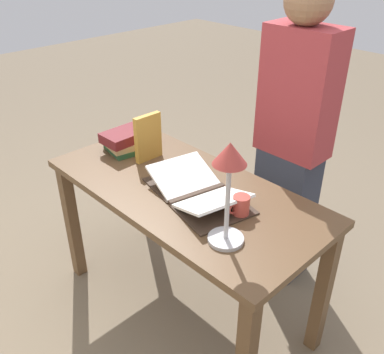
{
  "coord_description": "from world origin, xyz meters",
  "views": [
    {
      "loc": [
        -1.24,
        1.14,
        1.8
      ],
      "look_at": [
        -0.06,
        0.0,
        0.84
      ],
      "focal_mm": 40.0,
      "sensor_mm": 36.0,
      "label": 1
    }
  ],
  "objects_px": {
    "reading_lamp": "(229,174)",
    "person_reader": "(292,145)",
    "open_book": "(197,191)",
    "book_standing_upright": "(148,138)",
    "coffee_mug": "(241,206)",
    "book_stack_tall": "(128,140)"
  },
  "relations": [
    {
      "from": "reading_lamp",
      "to": "person_reader",
      "type": "height_order",
      "value": "person_reader"
    },
    {
      "from": "reading_lamp",
      "to": "open_book",
      "type": "bearing_deg",
      "value": -25.5
    },
    {
      "from": "book_standing_upright",
      "to": "coffee_mug",
      "type": "relative_size",
      "value": 2.4
    },
    {
      "from": "book_stack_tall",
      "to": "open_book",
      "type": "bearing_deg",
      "value": 174.03
    },
    {
      "from": "book_standing_upright",
      "to": "person_reader",
      "type": "xyz_separation_m",
      "value": [
        -0.49,
        -0.56,
        -0.06
      ]
    },
    {
      "from": "book_stack_tall",
      "to": "book_standing_upright",
      "type": "distance_m",
      "value": 0.18
    },
    {
      "from": "open_book",
      "to": "book_standing_upright",
      "type": "xyz_separation_m",
      "value": [
        0.43,
        -0.07,
        0.09
      ]
    },
    {
      "from": "reading_lamp",
      "to": "book_stack_tall",
      "type": "bearing_deg",
      "value": -12.96
    },
    {
      "from": "open_book",
      "to": "reading_lamp",
      "type": "distance_m",
      "value": 0.43
    },
    {
      "from": "person_reader",
      "to": "book_standing_upright",
      "type": "bearing_deg",
      "value": -130.87
    },
    {
      "from": "book_standing_upright",
      "to": "person_reader",
      "type": "distance_m",
      "value": 0.75
    },
    {
      "from": "reading_lamp",
      "to": "person_reader",
      "type": "distance_m",
      "value": 0.85
    },
    {
      "from": "reading_lamp",
      "to": "person_reader",
      "type": "relative_size",
      "value": 0.26
    },
    {
      "from": "book_stack_tall",
      "to": "reading_lamp",
      "type": "bearing_deg",
      "value": 167.04
    },
    {
      "from": "book_standing_upright",
      "to": "reading_lamp",
      "type": "height_order",
      "value": "reading_lamp"
    },
    {
      "from": "book_stack_tall",
      "to": "book_standing_upright",
      "type": "bearing_deg",
      "value": -176.9
    },
    {
      "from": "open_book",
      "to": "coffee_mug",
      "type": "bearing_deg",
      "value": -161.03
    },
    {
      "from": "book_standing_upright",
      "to": "coffee_mug",
      "type": "bearing_deg",
      "value": 176.98
    },
    {
      "from": "open_book",
      "to": "book_standing_upright",
      "type": "bearing_deg",
      "value": 2.96
    },
    {
      "from": "open_book",
      "to": "person_reader",
      "type": "xyz_separation_m",
      "value": [
        -0.06,
        -0.63,
        0.03
      ]
    },
    {
      "from": "book_stack_tall",
      "to": "person_reader",
      "type": "distance_m",
      "value": 0.87
    },
    {
      "from": "coffee_mug",
      "to": "person_reader",
      "type": "bearing_deg",
      "value": -74.53
    }
  ]
}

